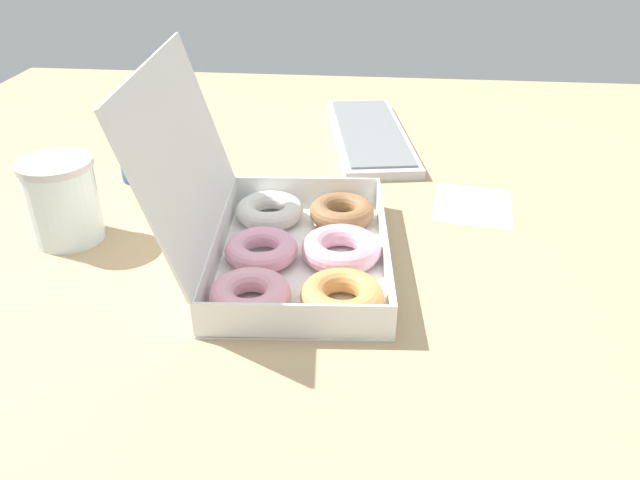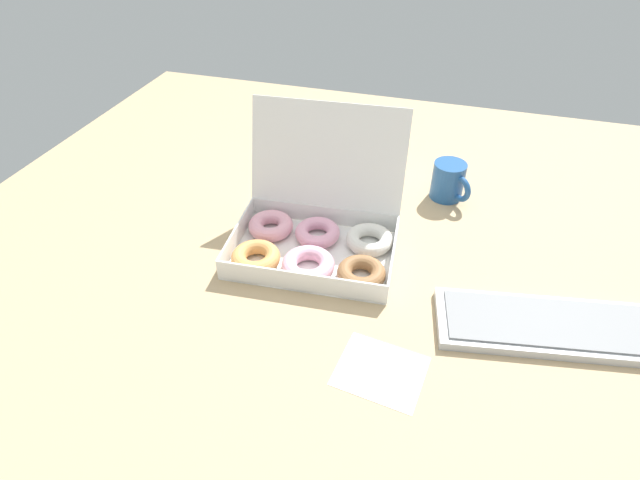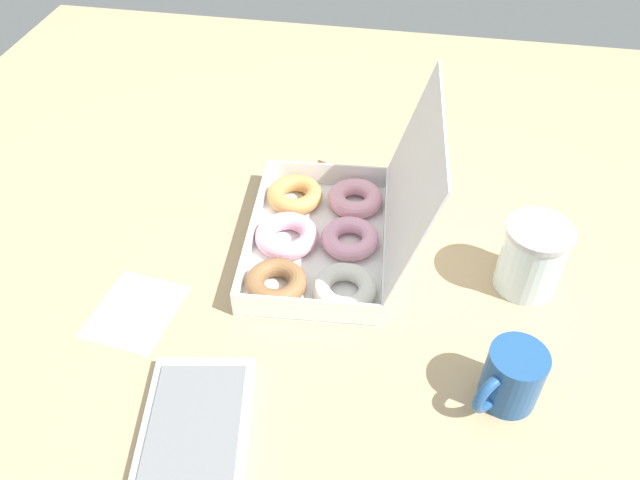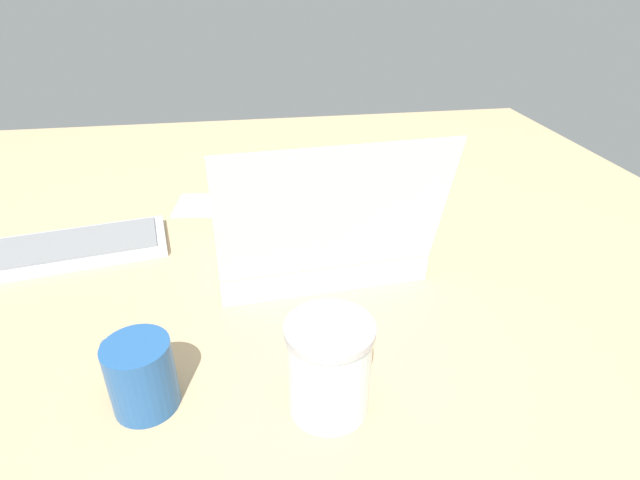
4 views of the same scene
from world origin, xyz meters
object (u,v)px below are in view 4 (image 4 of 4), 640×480
at_px(keyboard, 50,251).
at_px(coffee_mug, 139,374).
at_px(donut_box, 316,245).
at_px(glass_jar, 329,367).

relative_size(keyboard, coffee_mug, 4.27).
xyz_separation_m(donut_box, keyboard, (0.48, -0.09, -0.02)).
bearing_deg(keyboard, glass_jar, 136.28).
height_order(keyboard, glass_jar, glass_jar).
bearing_deg(keyboard, donut_box, 168.90).
relative_size(keyboard, glass_jar, 3.48).
bearing_deg(glass_jar, keyboard, -43.72).
height_order(coffee_mug, glass_jar, glass_jar).
xyz_separation_m(coffee_mug, glass_jar, (-0.22, 0.04, 0.01)).
height_order(donut_box, keyboard, donut_box).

